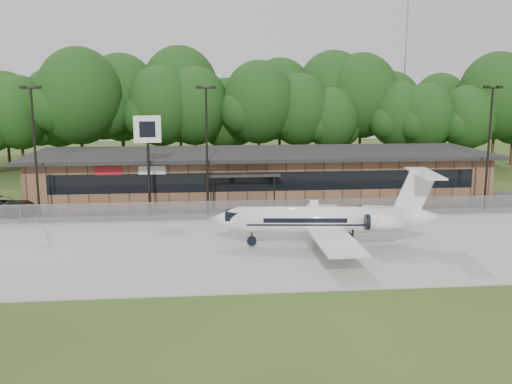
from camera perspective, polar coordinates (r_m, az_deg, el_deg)
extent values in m
plane|color=#324A1A|center=(30.28, 5.22, -9.28)|extent=(160.00, 160.00, 0.00)
cube|color=#9E9B93|center=(37.78, 2.97, -5.11)|extent=(64.00, 18.00, 0.08)
cube|color=#383835|center=(48.85, 1.00, -1.46)|extent=(50.00, 9.00, 0.06)
cube|color=brown|center=(52.89, 0.46, 1.65)|extent=(40.00, 10.00, 4.00)
cube|color=black|center=(47.91, 1.08, 1.07)|extent=(36.00, 0.08, 1.60)
cube|color=black|center=(52.10, 0.52, 3.90)|extent=(41.00, 11.50, 0.30)
cube|color=black|center=(47.05, -1.26, 1.75)|extent=(6.00, 1.60, 0.20)
cube|color=maroon|center=(48.01, -14.53, 2.07)|extent=(2.20, 0.06, 0.70)
cube|color=silver|center=(47.58, -10.36, 2.16)|extent=(2.20, 0.06, 0.70)
cube|color=gray|center=(44.33, 1.66, -1.77)|extent=(46.00, 0.03, 1.50)
cube|color=gray|center=(44.18, 1.66, -0.82)|extent=(46.00, 0.04, 0.04)
cylinder|color=gray|center=(80.77, 14.68, 11.92)|extent=(0.20, 0.20, 25.00)
cylinder|color=black|center=(46.50, -21.19, 3.41)|extent=(0.18, 0.18, 10.00)
cube|color=black|center=(46.19, -21.62, 9.63)|extent=(1.20, 0.12, 0.12)
cube|color=black|center=(46.34, -22.29, 9.67)|extent=(0.45, 0.30, 0.22)
cube|color=black|center=(46.04, -20.96, 9.76)|extent=(0.45, 0.30, 0.22)
cylinder|color=black|center=(44.77, -4.93, 3.84)|extent=(0.18, 0.18, 10.00)
cube|color=black|center=(44.45, -5.04, 10.31)|extent=(1.20, 0.12, 0.12)
cube|color=black|center=(44.44, -5.76, 10.39)|extent=(0.45, 0.30, 0.22)
cube|color=black|center=(44.45, -4.32, 10.41)|extent=(0.45, 0.30, 0.22)
cylinder|color=black|center=(50.52, 22.21, 3.86)|extent=(0.18, 0.18, 10.00)
cube|color=black|center=(50.24, 22.63, 9.59)|extent=(1.20, 0.12, 0.12)
cube|color=black|center=(49.98, 22.07, 9.71)|extent=(0.45, 0.30, 0.22)
cube|color=black|center=(50.49, 23.19, 9.63)|extent=(0.45, 0.30, 0.22)
cylinder|color=white|center=(36.60, 6.47, -2.87)|extent=(10.58, 2.71, 1.67)
cone|color=white|center=(36.45, -3.40, -2.87)|extent=(2.25, 1.87, 1.67)
cone|color=white|center=(37.80, 16.15, -2.55)|extent=(2.46, 1.89, 1.67)
cube|color=white|center=(33.47, 7.99, -5.04)|extent=(2.91, 6.48, 0.13)
cube|color=white|center=(40.10, 6.67, -2.36)|extent=(2.91, 6.48, 0.13)
cylinder|color=white|center=(35.92, 12.70, -3.07)|extent=(2.38, 1.17, 0.94)
cylinder|color=white|center=(38.41, 11.87, -2.14)|extent=(2.38, 1.17, 0.94)
cube|color=white|center=(37.35, 15.50, -0.29)|extent=(2.57, 0.40, 3.15)
cube|color=white|center=(37.30, 16.53, 1.68)|extent=(1.83, 4.92, 0.10)
cube|color=black|center=(36.35, -2.25, -2.43)|extent=(1.17, 1.35, 0.52)
cube|color=black|center=(37.21, 9.32, -4.97)|extent=(1.08, 2.58, 0.73)
cylinder|color=black|center=(36.74, -0.43, -5.02)|extent=(0.69, 0.69, 0.23)
cylinder|color=black|center=(45.41, -10.68, 2.25)|extent=(0.26, 0.26, 7.58)
cube|color=silver|center=(45.07, -10.82, 6.18)|extent=(2.10, 0.52, 2.09)
cube|color=black|center=(44.94, -10.81, 6.17)|extent=(1.23, 0.21, 1.23)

